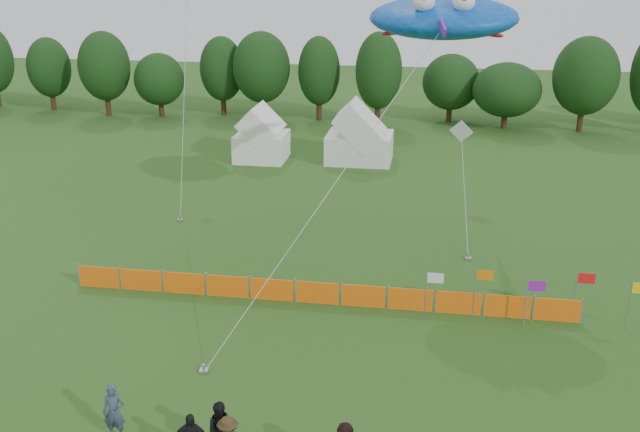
# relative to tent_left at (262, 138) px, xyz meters

# --- Properties ---
(treeline) EXTENTS (104.57, 8.78, 8.36)m
(treeline) POSITION_rel_tent_left_xyz_m (10.03, 13.60, 2.55)
(treeline) COLOR #382314
(treeline) RESTS_ON ground
(tent_left) EXTENTS (3.66, 3.66, 3.23)m
(tent_left) POSITION_rel_tent_left_xyz_m (0.00, 0.00, 0.00)
(tent_left) COLOR white
(tent_left) RESTS_ON ground
(tent_right) EXTENTS (4.77, 3.82, 3.37)m
(tent_right) POSITION_rel_tent_left_xyz_m (7.13, 0.69, 0.07)
(tent_right) COLOR white
(tent_right) RESTS_ON ground
(barrier_fence) EXTENTS (21.90, 0.06, 1.00)m
(barrier_fence) POSITION_rel_tent_left_xyz_m (7.79, -22.20, -1.13)
(barrier_fence) COLOR orange
(barrier_fence) RESTS_ON ground
(flag_row) EXTENTS (8.73, 0.71, 2.16)m
(flag_row) POSITION_rel_tent_left_xyz_m (16.66, -22.34, -0.25)
(flag_row) COLOR gray
(flag_row) RESTS_ON ground
(spectator_a) EXTENTS (0.74, 0.52, 1.92)m
(spectator_a) POSITION_rel_tent_left_xyz_m (3.12, -32.26, -0.67)
(spectator_a) COLOR #334055
(spectator_a) RESTS_ON ground
(spectator_b) EXTENTS (1.07, 0.94, 1.86)m
(spectator_b) POSITION_rel_tent_left_xyz_m (6.64, -32.56, -0.70)
(spectator_b) COLOR black
(spectator_b) RESTS_ON ground
(stingray_kite) EXTENTS (11.84, 21.42, 12.78)m
(stingray_kite) POSITION_rel_tent_left_xyz_m (12.54, -15.42, 9.91)
(stingray_kite) COLOR blue
(stingray_kite) RESTS_ON ground
(small_kite_white) EXTENTS (1.41, 9.56, 5.03)m
(small_kite_white) POSITION_rel_tent_left_xyz_m (14.11, -9.21, 1.71)
(small_kite_white) COLOR silver
(small_kite_white) RESTS_ON ground
(small_kite_dark) EXTENTS (3.02, 11.19, 14.03)m
(small_kite_dark) POSITION_rel_tent_left_xyz_m (-3.03, -6.69, 6.63)
(small_kite_dark) COLOR black
(small_kite_dark) RESTS_ON ground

